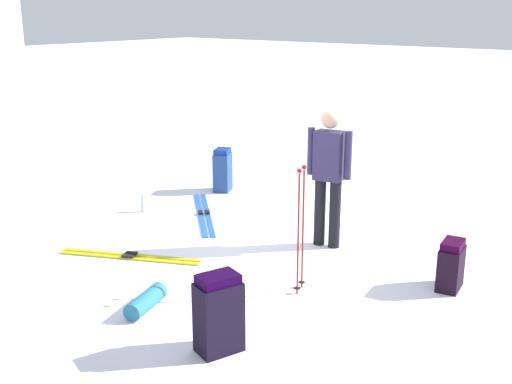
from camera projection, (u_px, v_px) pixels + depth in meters
The scene contains 10 objects.
ground_plane at pixel (256, 246), 7.88m from camera, with size 80.00×80.00×0.00m, color white.
skier_standing at pixel (329, 171), 7.63m from camera, with size 0.27×0.56×1.70m.
ski_pair_near at pixel (130, 256), 7.51m from camera, with size 0.91×1.64×0.05m.
ski_pair_far at pixel (204, 214), 9.06m from camera, with size 1.47×1.54×0.05m.
backpack_large_dark at pixel (451, 265), 6.62m from camera, with size 0.39×0.27×0.53m.
backpack_bright at pixel (219, 314), 5.38m from camera, with size 0.44×0.37×0.71m.
backpack_small_spare at pixel (223, 170), 10.15m from camera, with size 0.40×0.36×0.70m.
ski_poles_planted_near at pixel (301, 224), 6.43m from camera, with size 0.22×0.12×1.34m.
sleeping_mat_rolled at pixel (146, 301), 6.19m from camera, with size 0.18×0.18×0.55m, color teal.
thermos_bottle at pixel (143, 203), 9.16m from camera, with size 0.07×0.07×0.26m, color #B9BFB9.
Camera 1 is at (-5.80, -4.55, 2.86)m, focal length 44.35 mm.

